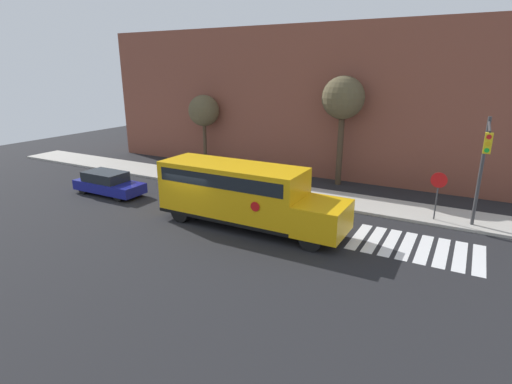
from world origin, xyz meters
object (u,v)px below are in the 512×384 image
Objects in this scene: stop_sign at (438,189)px; tree_near_sidewalk at (343,100)px; traffic_light at (483,160)px; parked_car at (108,183)px; tree_far_sidewalk at (204,111)px; school_bus at (241,192)px.

tree_near_sidewalk reaches higher than stop_sign.
stop_sign is 2.67m from traffic_light.
tree_near_sidewalk reaches higher than parked_car.
stop_sign is 18.05m from tree_far_sidewalk.
traffic_light is 0.97× the size of tree_far_sidewalk.
school_bus is 9.69m from stop_sign.
tree_near_sidewalk is (-8.09, 5.37, 1.99)m from traffic_light.
stop_sign is 0.47× the size of tree_far_sidewalk.
traffic_light is (10.00, 4.06, 1.85)m from school_bus.
traffic_light is at bearing -29.11° from stop_sign.
school_bus reaches higher than parked_car.
school_bus is 1.33× the size of tree_near_sidewalk.
school_bus is at bearing -2.73° from parked_car.
tree_near_sidewalk is 1.27× the size of tree_far_sidewalk.
parked_car is 0.65× the size of tree_near_sidewalk.
parked_car is at bearing -142.52° from tree_near_sidewalk.
stop_sign is at bearing -34.69° from tree_near_sidewalk.
tree_near_sidewalk is (11.70, 8.97, 4.86)m from parked_car.
traffic_light reaches higher than parked_car.
tree_far_sidewalk reaches higher than traffic_light.
stop_sign is at bearing 150.89° from traffic_light.
stop_sign is 0.37× the size of tree_near_sidewalk.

